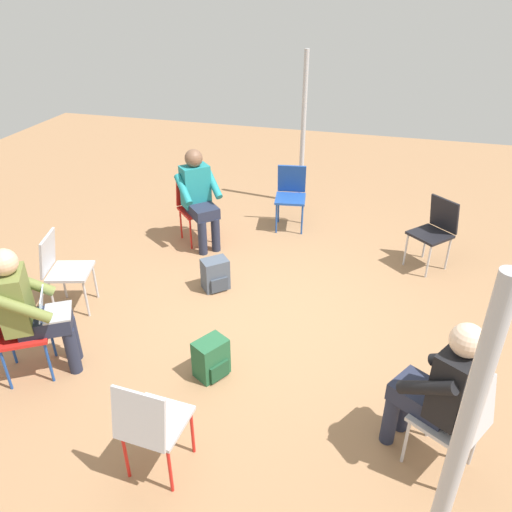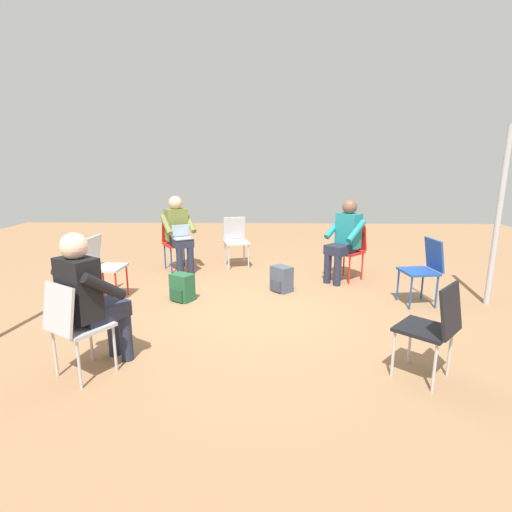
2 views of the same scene
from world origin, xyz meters
name	(u,v)px [view 2 (image 2 of 2)]	position (x,y,z in m)	size (l,w,h in m)	color
ground_plane	(252,308)	(0.00, 0.00, 0.00)	(14.00, 14.00, 0.00)	#99704C
chair_northeast	(350,248)	(1.47, 1.33, 0.50)	(0.58, 0.58, 0.85)	red
chair_north	(236,238)	(-0.36, 2.05, 0.50)	(0.49, 0.53, 0.85)	#B7B7BC
chair_southeast	(434,325)	(1.54, -1.64, 0.50)	(0.59, 0.58, 0.85)	black
chair_west	(102,263)	(-1.97, 0.30, 0.50)	(0.46, 0.43, 0.85)	#B7B7BC
chair_east	(424,267)	(2.17, 0.21, 0.50)	(0.49, 0.45, 0.85)	#1E4799
chair_southwest	(74,323)	(-1.41, -1.67, 0.50)	(0.56, 0.58, 0.85)	#B7B7BC
chair_northwest	(176,240)	(-1.35, 1.86, 0.50)	(0.56, 0.58, 0.85)	red
person_with_laptop	(179,230)	(-1.26, 1.71, 0.69)	(0.62, 0.64, 1.24)	#23283D
person_in_black	(90,295)	(-1.32, -1.53, 0.69)	(0.63, 0.63, 1.24)	#23283D
person_in_teal	(345,236)	(1.35, 1.21, 0.69)	(0.63, 0.63, 1.24)	#23283D
backpack_near_laptop_user	(282,280)	(0.39, 0.68, 0.16)	(0.34, 0.34, 0.36)	#475160
backpack_by_empty_chair	(182,289)	(-0.93, 0.26, 0.16)	(0.34, 0.32, 0.36)	#235B38
tent_pole_far	(498,219)	(3.01, 0.22, 1.11)	(0.07, 0.07, 2.21)	#B2B2B7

